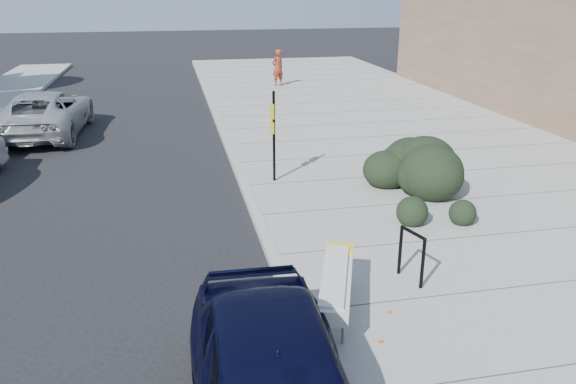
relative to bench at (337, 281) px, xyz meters
name	(u,v)px	position (x,y,z in m)	size (l,w,h in m)	color
ground	(274,262)	(-0.60, 2.08, -0.68)	(120.00, 120.00, 0.00)	black
sidewalk_near	(433,163)	(5.00, 7.08, -0.60)	(11.20, 50.00, 0.15)	gray
curb_near	(240,176)	(-0.60, 7.08, -0.59)	(0.22, 50.00, 0.17)	#9E9E99
bench	(337,281)	(0.00, 0.00, 0.00)	(1.17, 2.21, 0.66)	gray
bike_rack	(412,251)	(1.51, 0.66, 0.03)	(0.23, 0.61, 0.92)	black
sign_post	(273,130)	(0.19, 6.32, 0.81)	(0.10, 0.27, 2.32)	black
hedge	(420,166)	(3.40, 4.58, 0.20)	(1.93, 3.86, 1.45)	black
suv_silver	(45,113)	(-6.60, 13.23, 0.09)	(2.55, 5.53, 1.54)	#A8ABAD
pedestrian	(278,68)	(3.07, 20.82, 0.37)	(0.66, 0.43, 1.80)	maroon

